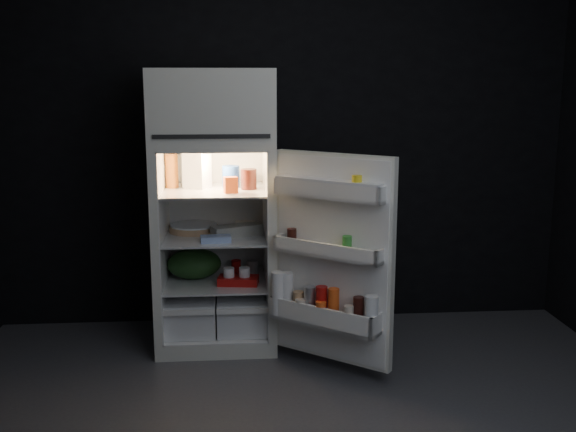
{
  "coord_description": "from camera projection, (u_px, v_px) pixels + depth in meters",
  "views": [
    {
      "loc": [
        -0.34,
        -3.0,
        1.71
      ],
      "look_at": [
        -0.02,
        1.0,
        0.9
      ],
      "focal_mm": 42.0,
      "sensor_mm": 36.0,
      "label": 1
    }
  ],
  "objects": [
    {
      "name": "wrapped_pkg",
      "position": [
        244.0,
        226.0,
        4.53
      ],
      "size": [
        0.14,
        0.12,
        0.05
      ],
      "primitive_type": "cube",
      "rotation": [
        0.0,
        0.0,
        -0.08
      ],
      "color": "beige",
      "rests_on": "refrigerator"
    },
    {
      "name": "refrigerator",
      "position": [
        215.0,
        199.0,
        4.36
      ],
      "size": [
        0.76,
        0.71,
        1.78
      ],
      "color": "silver",
      "rests_on": "ground"
    },
    {
      "name": "egg_carton",
      "position": [
        237.0,
        231.0,
        4.33
      ],
      "size": [
        0.35,
        0.24,
        0.07
      ],
      "primitive_type": "cube",
      "rotation": [
        0.0,
        0.0,
        0.39
      ],
      "color": "gray",
      "rests_on": "refrigerator"
    },
    {
      "name": "small_can_red",
      "position": [
        236.0,
        267.0,
        4.56
      ],
      "size": [
        0.08,
        0.08,
        0.09
      ],
      "primitive_type": "cylinder",
      "rotation": [
        0.0,
        0.0,
        -0.22
      ],
      "color": "#A9110E",
      "rests_on": "refrigerator"
    },
    {
      "name": "amber_bottle",
      "position": [
        172.0,
        171.0,
        4.35
      ],
      "size": [
        0.11,
        0.11,
        0.22
      ],
      "primitive_type": "cylinder",
      "rotation": [
        0.0,
        0.0,
        -0.42
      ],
      "color": "#CB6A20",
      "rests_on": "refrigerator"
    },
    {
      "name": "small_carton",
      "position": [
        231.0,
        185.0,
        4.16
      ],
      "size": [
        0.09,
        0.08,
        0.1
      ],
      "primitive_type": "cube",
      "rotation": [
        0.0,
        0.0,
        0.23
      ],
      "color": "#DA4F19",
      "rests_on": "refrigerator"
    },
    {
      "name": "milk_jug",
      "position": [
        197.0,
        170.0,
        4.34
      ],
      "size": [
        0.19,
        0.19,
        0.24
      ],
      "primitive_type": "cube",
      "rotation": [
        0.0,
        0.0,
        -0.42
      ],
      "color": "white",
      "rests_on": "refrigerator"
    },
    {
      "name": "produce_bag",
      "position": [
        194.0,
        264.0,
        4.44
      ],
      "size": [
        0.43,
        0.4,
        0.2
      ],
      "primitive_type": "ellipsoid",
      "rotation": [
        0.0,
        0.0,
        -0.32
      ],
      "color": "#193815",
      "rests_on": "refrigerator"
    },
    {
      "name": "yogurt_tray",
      "position": [
        238.0,
        280.0,
        4.31
      ],
      "size": [
        0.27,
        0.17,
        0.05
      ],
      "primitive_type": "cube",
      "rotation": [
        0.0,
        0.0,
        -0.15
      ],
      "color": "#A9110E",
      "rests_on": "refrigerator"
    },
    {
      "name": "small_can_silver",
      "position": [
        252.0,
        267.0,
        4.55
      ],
      "size": [
        0.08,
        0.08,
        0.09
      ],
      "primitive_type": "cylinder",
      "rotation": [
        0.0,
        0.0,
        -0.16
      ],
      "color": "silver",
      "rests_on": "refrigerator"
    },
    {
      "name": "jam_jar",
      "position": [
        249.0,
        179.0,
        4.3
      ],
      "size": [
        0.13,
        0.13,
        0.13
      ],
      "primitive_type": "cylinder",
      "rotation": [
        0.0,
        0.0,
        -0.33
      ],
      "color": "black",
      "rests_on": "refrigerator"
    },
    {
      "name": "wall_front",
      "position": [
        403.0,
        260.0,
        1.37
      ],
      "size": [
        4.0,
        0.0,
        2.7
      ],
      "primitive_type": "cube",
      "color": "black",
      "rests_on": "ground"
    },
    {
      "name": "mayo_jar",
      "position": [
        231.0,
        176.0,
        4.38
      ],
      "size": [
        0.15,
        0.15,
        0.14
      ],
      "primitive_type": "cylinder",
      "rotation": [
        0.0,
        0.0,
        0.39
      ],
      "color": "#1D45A1",
      "rests_on": "refrigerator"
    },
    {
      "name": "pie",
      "position": [
        194.0,
        229.0,
        4.46
      ],
      "size": [
        0.42,
        0.42,
        0.04
      ],
      "primitive_type": "cylinder",
      "rotation": [
        0.0,
        0.0,
        0.4
      ],
      "color": "#A88058",
      "rests_on": "refrigerator"
    },
    {
      "name": "wall_back",
      "position": [
        282.0,
        133.0,
        4.69
      ],
      "size": [
        4.0,
        0.0,
        2.7
      ],
      "primitive_type": "cube",
      "color": "black",
      "rests_on": "ground"
    },
    {
      "name": "fridge_door",
      "position": [
        330.0,
        264.0,
        3.87
      ],
      "size": [
        0.68,
        0.6,
        1.22
      ],
      "color": "silver",
      "rests_on": "ground"
    },
    {
      "name": "flat_package",
      "position": [
        216.0,
        239.0,
        4.17
      ],
      "size": [
        0.19,
        0.11,
        0.04
      ],
      "primitive_type": "cube",
      "rotation": [
        0.0,
        0.0,
        0.1
      ],
      "color": "#8BA5D7",
      "rests_on": "refrigerator"
    }
  ]
}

